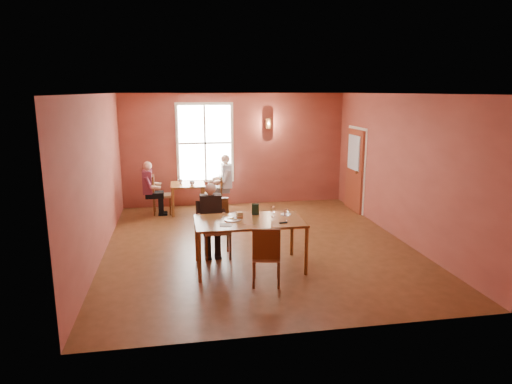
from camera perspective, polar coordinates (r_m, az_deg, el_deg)
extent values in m
cube|color=brown|center=(9.32, 0.22, -6.58)|extent=(6.00, 7.00, 0.01)
cube|color=brown|center=(12.37, -2.67, 5.31)|extent=(6.00, 0.04, 3.00)
cube|color=brown|center=(5.62, 6.59, -3.58)|extent=(6.00, 0.04, 3.00)
cube|color=brown|center=(8.92, -19.11, 1.82)|extent=(0.04, 7.00, 3.00)
cube|color=brown|center=(9.92, 17.56, 2.94)|extent=(0.04, 7.00, 3.00)
cube|color=white|center=(8.81, 0.23, 12.19)|extent=(6.00, 7.00, 0.04)
cube|color=white|center=(12.22, -6.39, 6.10)|extent=(1.36, 0.10, 1.96)
cube|color=maroon|center=(12.03, 12.16, 2.67)|extent=(0.12, 1.04, 2.10)
cylinder|color=brown|center=(12.35, 1.55, 8.57)|extent=(0.16, 0.16, 0.28)
cylinder|color=white|center=(7.87, -2.96, -3.42)|extent=(0.29, 0.29, 0.04)
cube|color=tan|center=(7.89, -2.07, -3.06)|extent=(0.10, 0.10, 0.12)
cube|color=black|center=(8.16, -0.07, -2.20)|extent=(0.14, 0.10, 0.21)
cube|color=white|center=(7.60, -0.95, -4.11)|extent=(0.22, 0.06, 0.00)
cube|color=silver|center=(7.59, -3.81, -4.14)|extent=(0.21, 0.21, 0.01)
cylinder|color=white|center=(8.22, 3.74, -2.80)|extent=(0.22, 0.22, 0.01)
cube|color=black|center=(7.71, 3.42, -3.85)|extent=(0.14, 0.05, 0.02)
imported|color=silver|center=(11.56, -8.00, 1.14)|extent=(0.14, 0.14, 0.10)
imported|color=beige|center=(11.79, -9.43, 1.32)|extent=(0.13, 0.13, 0.10)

